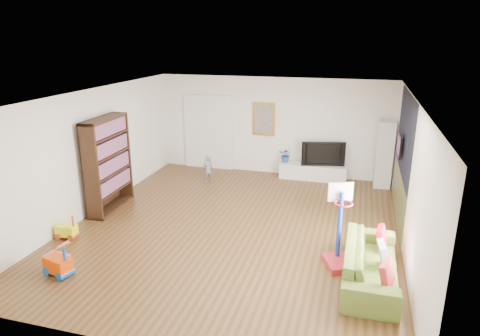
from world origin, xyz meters
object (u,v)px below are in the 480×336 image
(bookshelf, at_px, (108,164))
(sofa, at_px, (371,263))
(basketball_hoop, at_px, (343,228))
(media_console, at_px, (313,172))

(bookshelf, bearing_deg, sofa, -17.22)
(bookshelf, height_order, basketball_hoop, bookshelf)
(bookshelf, bearing_deg, basketball_hoop, -15.26)
(basketball_hoop, bearing_deg, bookshelf, 144.25)
(bookshelf, bearing_deg, media_console, 35.94)
(bookshelf, distance_m, sofa, 5.89)
(media_console, relative_size, bookshelf, 0.86)
(media_console, xyz_separation_m, basketball_hoop, (0.99, -4.49, 0.52))
(sofa, relative_size, basketball_hoop, 1.47)
(media_console, xyz_separation_m, sofa, (1.47, -4.81, 0.10))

